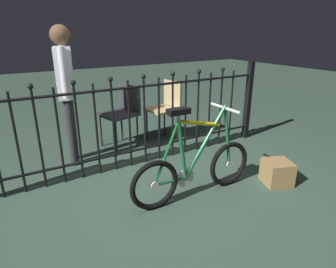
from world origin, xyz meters
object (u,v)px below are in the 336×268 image
Objects in this scene: chair_tan at (166,105)px; chair_charcoal at (123,109)px; bicycle at (195,167)px; person_visitor at (66,85)px; display_crate at (277,172)px.

chair_tan is 1.03× the size of chair_charcoal.
bicycle reaches higher than chair_tan.
chair_charcoal is (-0.60, 0.14, -0.02)m from chair_tan.
bicycle is at bearing -60.45° from person_visitor.
chair_tan reaches higher than display_crate.
person_visitor reaches higher than chair_tan.
chair_tan is 0.54× the size of person_visitor.
bicycle reaches higher than chair_charcoal.
person_visitor is at bearing -177.24° from chair_tan.
person_visitor is (-0.79, 1.39, 0.63)m from bicycle.
display_crate is (1.67, -1.64, -0.81)m from person_visitor.
person_visitor is (-0.74, -0.20, 0.43)m from chair_charcoal.
display_crate is (0.33, -1.70, -0.40)m from chair_tan.
bicycle is at bearing 164.37° from display_crate.
bicycle reaches higher than display_crate.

